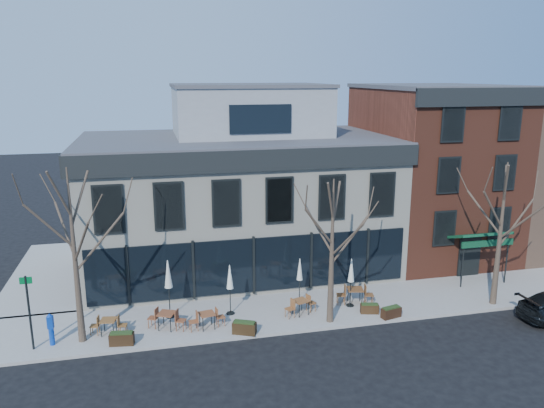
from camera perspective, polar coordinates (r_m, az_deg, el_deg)
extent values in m
plane|color=black|center=(29.27, -1.98, -10.03)|extent=(120.00, 120.00, 0.00)
cube|color=gray|center=(28.12, 5.53, -10.97)|extent=(33.50, 4.70, 0.15)
cube|color=gray|center=(34.89, -22.62, -6.99)|extent=(4.50, 12.00, 0.15)
cube|color=silver|center=(32.64, -3.75, -0.09)|extent=(18.00, 10.00, 8.00)
cube|color=#47474C|center=(31.91, -3.87, 6.99)|extent=(18.30, 10.30, 0.30)
cube|color=black|center=(26.99, -2.06, 4.68)|extent=(18.30, 0.25, 1.10)
cube|color=black|center=(31.81, -20.35, 5.23)|extent=(0.25, 10.30, 1.10)
cube|color=black|center=(28.50, -1.99, -6.59)|extent=(17.20, 0.12, 3.00)
cube|color=black|center=(32.10, -19.61, -5.03)|extent=(0.12, 7.50, 3.00)
cube|color=gray|center=(32.92, -2.46, 9.93)|extent=(9.00, 6.50, 3.00)
cube|color=brown|center=(36.70, 16.69, 3.31)|extent=(8.00, 10.00, 11.00)
cube|color=#47474C|center=(36.16, 17.30, 11.98)|extent=(8.20, 10.20, 0.25)
cube|color=black|center=(31.85, 21.93, 10.63)|extent=(8.20, 0.25, 1.00)
cube|color=#0E3D23|center=(32.48, 21.44, -3.13)|extent=(3.20, 1.66, 0.67)
cube|color=black|center=(33.59, 20.43, -5.44)|extent=(1.40, 0.10, 2.50)
cone|color=#382B21|center=(24.56, -20.44, -5.42)|extent=(0.34, 0.34, 7.92)
cylinder|color=#382B21|center=(24.44, -18.02, -3.90)|extent=(2.23, 0.50, 2.48)
cylinder|color=#382B21|center=(25.24, -21.40, -2.53)|extent=(1.03, 2.05, 2.14)
cylinder|color=#382B21|center=(23.96, -22.83, -2.24)|extent=(1.80, 0.75, 2.21)
cylinder|color=#382B21|center=(23.31, -19.82, -3.94)|extent=(1.03, 2.04, 2.28)
cone|color=#382B21|center=(25.17, 6.45, -5.20)|extent=(0.34, 0.34, 7.04)
cylinder|color=#382B21|center=(25.48, 8.37, -3.82)|extent=(2.00, 0.46, 2.21)
cylinder|color=#382B21|center=(25.54, 5.01, -2.72)|extent=(0.93, 1.84, 1.91)
cylinder|color=#382B21|center=(24.27, 5.08, -2.49)|extent=(1.61, 0.68, 1.97)
cylinder|color=#382B21|center=(24.28, 8.07, -3.89)|extent=(0.93, 1.83, 2.03)
cone|color=#382B21|center=(29.28, 23.33, -3.08)|extent=(0.34, 0.34, 7.48)
cylinder|color=#382B21|center=(29.88, 24.79, -1.83)|extent=(2.12, 0.48, 2.35)
cylinder|color=#382B21|center=(29.50, 21.80, -0.85)|extent=(0.98, 1.94, 2.03)
cylinder|color=#382B21|center=(28.23, 22.65, -0.55)|extent=(1.71, 0.71, 2.09)
cylinder|color=#382B21|center=(28.61, 25.25, -1.80)|extent=(0.98, 1.94, 2.16)
cylinder|color=black|center=(25.44, -24.63, -10.63)|extent=(0.10, 0.10, 3.40)
cube|color=#005926|center=(24.89, -24.98, -7.47)|extent=(0.50, 0.04, 0.30)
cylinder|color=#0D3CAF|center=(26.03, -22.60, -13.01)|extent=(0.23, 0.23, 0.80)
cube|color=#0D3CAF|center=(25.74, -22.74, -11.64)|extent=(0.28, 0.24, 0.57)
cone|color=#0D3CAF|center=(25.60, -22.82, -10.94)|extent=(0.30, 0.30, 0.14)
cube|color=brown|center=(25.97, -17.21, -11.83)|extent=(0.79, 0.79, 0.04)
cylinder|color=black|center=(25.96, -17.90, -12.78)|extent=(0.04, 0.04, 0.70)
cylinder|color=black|center=(25.83, -16.70, -12.84)|extent=(0.04, 0.04, 0.70)
cylinder|color=black|center=(26.43, -17.59, -12.26)|extent=(0.04, 0.04, 0.70)
cylinder|color=black|center=(26.30, -16.42, -12.31)|extent=(0.04, 0.04, 0.70)
cube|color=brown|center=(25.80, -11.28, -11.46)|extent=(0.99, 0.99, 0.04)
cylinder|color=black|center=(25.84, -12.12, -12.44)|extent=(0.04, 0.04, 0.77)
cylinder|color=black|center=(25.62, -10.86, -12.62)|extent=(0.04, 0.04, 0.77)
cylinder|color=black|center=(26.33, -11.59, -11.90)|extent=(0.04, 0.04, 0.77)
cylinder|color=black|center=(26.11, -10.36, -12.06)|extent=(0.04, 0.04, 0.77)
cube|color=brown|center=(25.58, -7.02, -11.63)|extent=(0.81, 0.81, 0.04)
cylinder|color=black|center=(25.44, -7.44, -12.74)|extent=(0.04, 0.04, 0.72)
cylinder|color=black|center=(25.57, -6.19, -12.55)|extent=(0.04, 0.04, 0.72)
cylinder|color=black|center=(25.93, -7.78, -12.21)|extent=(0.04, 0.04, 0.72)
cylinder|color=black|center=(26.06, -6.56, -12.03)|extent=(0.04, 0.04, 0.72)
cube|color=brown|center=(26.78, 3.10, -10.33)|extent=(0.90, 0.90, 0.04)
cylinder|color=black|center=(26.58, 2.95, -11.41)|extent=(0.04, 0.04, 0.72)
cylinder|color=black|center=(26.88, 3.94, -11.12)|extent=(0.04, 0.04, 0.72)
cylinder|color=black|center=(26.99, 2.24, -10.99)|extent=(0.04, 0.04, 0.72)
cylinder|color=black|center=(27.29, 3.22, -10.71)|extent=(0.04, 0.04, 0.72)
cube|color=brown|center=(28.18, 8.94, -9.04)|extent=(0.93, 0.93, 0.04)
cylinder|color=black|center=(28.01, 8.38, -10.09)|extent=(0.04, 0.04, 0.81)
cylinder|color=black|center=(28.11, 9.66, -10.04)|extent=(0.04, 0.04, 0.81)
cylinder|color=black|center=(28.57, 8.18, -9.58)|extent=(0.04, 0.04, 0.81)
cylinder|color=black|center=(28.68, 9.43, -9.54)|extent=(0.04, 0.04, 0.81)
cylinder|color=black|center=(27.26, -10.89, -11.75)|extent=(0.47, 0.47, 0.06)
cylinder|color=black|center=(26.79, -11.00, -9.53)|extent=(0.05, 0.05, 2.36)
cone|color=beige|center=(26.38, -11.11, -7.39)|extent=(0.39, 0.39, 1.40)
cylinder|color=black|center=(27.16, -4.48, -11.63)|extent=(0.41, 0.41, 0.06)
cylinder|color=black|center=(26.75, -4.52, -9.68)|extent=(0.05, 0.05, 2.07)
cone|color=white|center=(26.38, -4.56, -7.81)|extent=(0.34, 0.34, 1.23)
cylinder|color=black|center=(28.32, 2.95, -10.50)|extent=(0.39, 0.39, 0.05)
cylinder|color=black|center=(27.94, 2.98, -8.72)|extent=(0.04, 0.04, 1.96)
cone|color=silver|center=(27.61, 3.00, -7.01)|extent=(0.32, 0.32, 1.16)
cylinder|color=black|center=(28.22, 8.38, -10.73)|extent=(0.41, 0.41, 0.06)
cylinder|color=black|center=(27.82, 8.45, -8.85)|extent=(0.05, 0.05, 2.06)
cone|color=silver|center=(27.48, 8.52, -7.05)|extent=(0.34, 0.34, 1.22)
cube|color=black|center=(25.11, -15.85, -13.79)|extent=(1.11, 0.58, 0.53)
cube|color=#1E3314|center=(24.99, -15.90, -13.21)|extent=(0.99, 0.48, 0.08)
cube|color=black|center=(25.15, -2.99, -13.19)|extent=(1.17, 0.84, 0.54)
cube|color=#1E3314|center=(25.02, -3.00, -12.59)|extent=(1.04, 0.72, 0.09)
cube|color=#322010|center=(27.52, 10.44, -11.02)|extent=(0.97, 0.58, 0.45)
cube|color=#1E3314|center=(27.42, 10.47, -10.56)|extent=(0.86, 0.48, 0.07)
cube|color=black|center=(27.27, 12.69, -11.33)|extent=(1.07, 0.63, 0.50)
cube|color=#1E3314|center=(27.16, 12.72, -10.81)|extent=(0.96, 0.53, 0.08)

